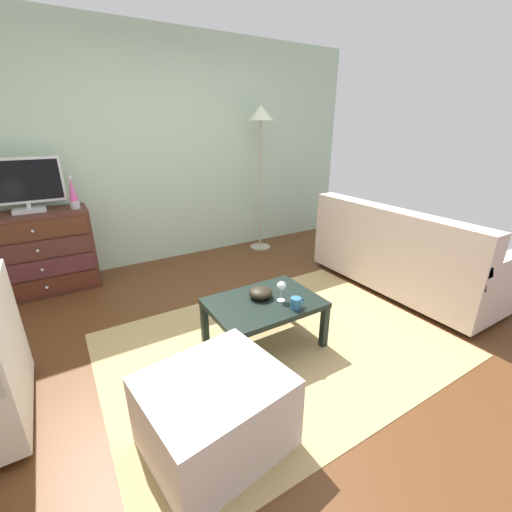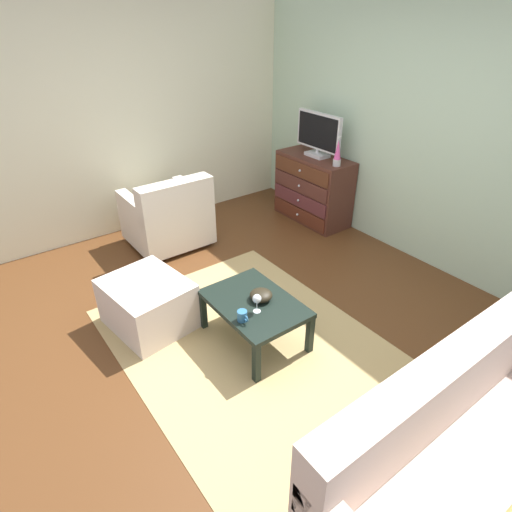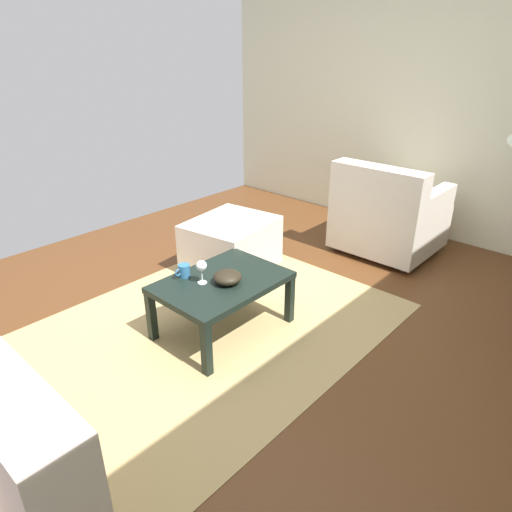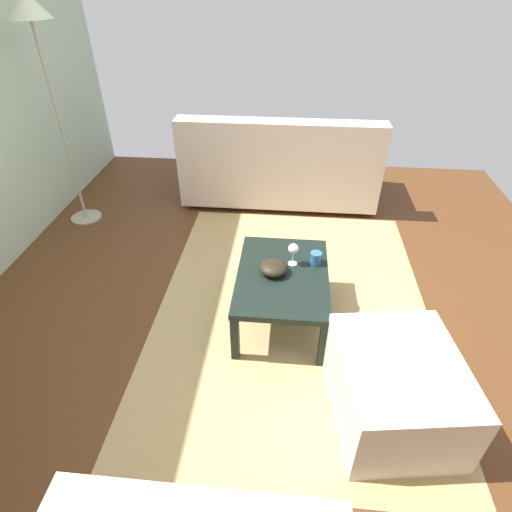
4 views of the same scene
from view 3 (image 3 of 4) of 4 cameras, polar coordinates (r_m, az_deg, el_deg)
ground_plane at (r=3.16m, az=-1.15°, el=-9.55°), size 5.59×4.82×0.05m
wall_plain_left at (r=4.81m, az=21.29°, el=18.20°), size 0.12×4.82×2.65m
area_rug at (r=3.15m, az=-6.36°, el=-9.20°), size 2.60×1.90×0.01m
coffee_table at (r=2.98m, az=-4.28°, el=-3.79°), size 0.83×0.59×0.39m
wine_glass at (r=2.88m, az=-6.85°, el=-1.31°), size 0.07×0.07×0.16m
mug at (r=3.00m, az=-9.03°, el=-1.84°), size 0.11×0.08×0.08m
bowl_decorative at (r=2.89m, az=-3.61°, el=-2.67°), size 0.18×0.18×0.08m
armchair at (r=4.30m, az=16.11°, el=4.77°), size 0.80×0.83×0.85m
ottoman at (r=3.87m, az=-3.13°, el=1.39°), size 0.78×0.69×0.43m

